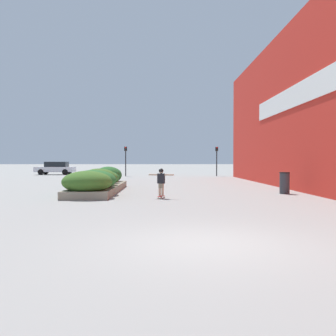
# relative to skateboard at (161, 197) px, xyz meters

# --- Properties ---
(ground_plane) EXTENTS (300.00, 300.00, 0.00)m
(ground_plane) POSITION_rel_skateboard_xyz_m (0.96, -9.08, -0.07)
(ground_plane) COLOR gray
(building_wall_right) EXTENTS (0.67, 37.21, 9.66)m
(building_wall_right) POSITION_rel_skateboard_xyz_m (7.68, 2.91, 4.76)
(building_wall_right) COLOR red
(building_wall_right) RESTS_ON ground_plane
(planter_box) EXTENTS (2.26, 8.78, 1.30)m
(planter_box) POSITION_rel_skateboard_xyz_m (-3.30, 2.99, 0.53)
(planter_box) COLOR gray
(planter_box) RESTS_ON ground_plane
(skateboard) EXTENTS (0.35, 0.70, 0.10)m
(skateboard) POSITION_rel_skateboard_xyz_m (0.00, 0.00, 0.00)
(skateboard) COLOR maroon
(skateboard) RESTS_ON ground_plane
(skateboarder) EXTENTS (1.13, 0.39, 1.24)m
(skateboarder) POSITION_rel_skateboard_xyz_m (0.00, 0.00, 0.77)
(skateboarder) COLOR tan
(skateboarder) RESTS_ON skateboard
(trash_bin) EXTENTS (0.52, 0.52, 1.09)m
(trash_bin) POSITION_rel_skateboard_xyz_m (6.24, 2.15, 0.48)
(trash_bin) COLOR #38383D
(trash_bin) RESTS_ON ground_plane
(car_leftmost) EXTENTS (4.09, 1.86, 1.47)m
(car_leftmost) POSITION_rel_skateboard_xyz_m (14.49, 29.34, 0.72)
(car_leftmost) COLOR maroon
(car_leftmost) RESTS_ON ground_plane
(car_center_left) EXTENTS (4.48, 2.00, 1.51)m
(car_center_left) POSITION_rel_skateboard_xyz_m (-12.37, 27.35, 0.72)
(car_center_left) COLOR silver
(car_center_left) RESTS_ON ground_plane
(traffic_light_left) EXTENTS (0.28, 0.30, 3.12)m
(traffic_light_left) POSITION_rel_skateboard_xyz_m (-3.75, 22.84, 2.08)
(traffic_light_left) COLOR black
(traffic_light_left) RESTS_ON ground_plane
(traffic_light_right) EXTENTS (0.28, 0.30, 3.11)m
(traffic_light_right) POSITION_rel_skateboard_xyz_m (5.91, 23.05, 2.08)
(traffic_light_right) COLOR black
(traffic_light_right) RESTS_ON ground_plane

